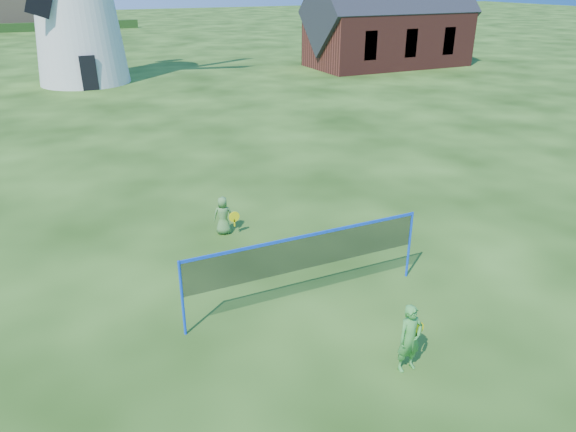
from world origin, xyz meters
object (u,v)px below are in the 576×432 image
(badminton_net, at_px, (306,253))
(player_boy, at_px, (223,215))
(player_girl, at_px, (410,338))
(chapel, at_px, (389,26))

(badminton_net, relative_size, player_boy, 5.03)
(player_girl, bearing_deg, chapel, 55.40)
(player_boy, bearing_deg, chapel, -113.32)
(chapel, relative_size, badminton_net, 2.35)
(player_girl, distance_m, player_boy, 6.38)
(player_girl, bearing_deg, player_boy, 99.55)
(chapel, height_order, player_girl, chapel)
(player_girl, height_order, player_boy, player_girl)
(badminton_net, bearing_deg, player_girl, -75.17)
(chapel, xyz_separation_m, player_girl, (-18.99, -28.29, -2.21))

